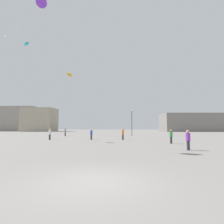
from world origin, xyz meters
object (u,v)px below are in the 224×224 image
at_px(person_in_orange, 123,134).
at_px(kite_violet_diamond, 40,3).
at_px(building_left_hall, 12,119).
at_px(person_in_grey, 65,132).
at_px(building_right_hall, 191,123).
at_px(person_in_blue, 91,134).
at_px(kite_amber_diamond, 70,75).
at_px(person_in_green, 171,136).
at_px(kite_cyan_diamond, 27,46).
at_px(person_in_purple, 188,139).
at_px(lamppost_east, 132,119).
at_px(building_centre_hall, 40,120).
at_px(person_in_white, 50,133).

distance_m(person_in_orange, kite_violet_diamond, 19.14).
height_order(kite_violet_diamond, building_left_hall, kite_violet_diamond).
bearing_deg(kite_violet_diamond, person_in_grey, 100.32).
bearing_deg(person_in_grey, building_right_hall, -46.70).
height_order(person_in_blue, kite_amber_diamond, kite_amber_diamond).
bearing_deg(kite_violet_diamond, person_in_green, 18.99).
bearing_deg(kite_cyan_diamond, person_in_blue, 8.50).
height_order(person_in_orange, person_in_purple, person_in_orange).
xyz_separation_m(building_left_hall, lamppost_east, (58.72, -49.73, -2.33)).
relative_size(person_in_grey, building_centre_hall, 0.12).
height_order(person_in_purple, building_right_hall, building_right_hall).
xyz_separation_m(person_in_blue, lamppost_east, (7.12, 12.27, 2.97)).
relative_size(person_in_green, kite_amber_diamond, 0.13).
bearing_deg(building_left_hall, person_in_grey, -49.05).
distance_m(person_in_white, building_right_hall, 73.08).
xyz_separation_m(kite_amber_diamond, building_left_hall, (-44.77, 51.03, -7.53)).
height_order(person_in_blue, building_right_hall, building_right_hall).
xyz_separation_m(person_in_green, building_centre_hall, (-44.03, 60.71, 4.57)).
bearing_deg(person_in_green, kite_amber_diamond, 31.27).
relative_size(person_in_white, kite_cyan_diamond, 0.13).
height_order(person_in_purple, building_left_hall, building_left_hall).
distance_m(person_in_white, building_centre_hall, 61.68).
bearing_deg(person_in_blue, building_left_hall, -61.26).
bearing_deg(lamppost_east, building_centre_hall, 133.75).
xyz_separation_m(person_in_blue, kite_cyan_diamond, (-9.94, -1.49, 13.61)).
height_order(person_in_white, building_left_hall, building_left_hall).
bearing_deg(person_in_green, person_in_grey, 31.98).
bearing_deg(person_in_white, kite_violet_diamond, 86.06).
bearing_deg(person_in_orange, lamppost_east, 132.50).
relative_size(person_in_orange, person_in_white, 0.97).
bearing_deg(person_in_orange, building_left_hall, -174.79).
height_order(kite_cyan_diamond, lamppost_east, kite_cyan_diamond).
relative_size(person_in_grey, lamppost_east, 0.30).
bearing_deg(person_in_white, building_right_hall, -146.77).
xyz_separation_m(kite_amber_diamond, kite_cyan_diamond, (-3.11, -12.45, 0.78)).
bearing_deg(building_left_hall, person_in_green, -47.58).
bearing_deg(person_in_orange, kite_cyan_diamond, -121.47).
bearing_deg(lamppost_east, person_in_white, -136.91).
height_order(kite_cyan_diamond, building_left_hall, kite_cyan_diamond).
xyz_separation_m(person_in_orange, person_in_grey, (-12.45, 11.31, 0.02)).
bearing_deg(person_in_grey, person_in_white, -175.72).
distance_m(person_in_green, person_in_white, 17.69).
xyz_separation_m(person_in_white, person_in_blue, (6.37, 0.35, -0.06)).
relative_size(person_in_grey, building_left_hall, 0.06).
height_order(person_in_orange, lamppost_east, lamppost_east).
xyz_separation_m(person_in_green, lamppost_east, (-3.31, 18.16, 2.98)).
bearing_deg(kite_cyan_diamond, lamppost_east, 38.88).
relative_size(kite_cyan_diamond, kite_violet_diamond, 1.01).
height_order(person_in_grey, kite_violet_diamond, kite_violet_diamond).
relative_size(building_centre_hall, building_right_hall, 0.54).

